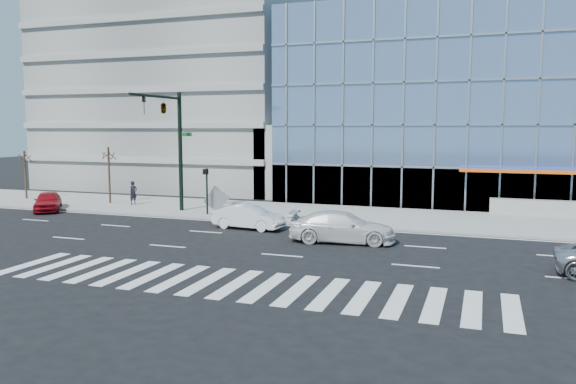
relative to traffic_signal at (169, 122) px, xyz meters
name	(u,v)px	position (x,y,z in m)	size (l,w,h in m)	color
ground	(308,239)	(11.00, -4.57, -6.16)	(160.00, 160.00, 0.00)	black
sidewalk	(344,215)	(11.00, 3.43, -6.09)	(120.00, 8.00, 0.15)	gray
theatre_building	(554,108)	(25.00, 21.43, 1.34)	(42.00, 26.00, 15.00)	#7292BF
parking_garage	(201,87)	(-9.00, 21.43, 3.84)	(24.00, 24.00, 20.00)	gray
ramp_block	(304,160)	(5.00, 13.43, -3.16)	(6.00, 8.00, 6.00)	gray
tower_backdrop	(266,27)	(-19.00, 65.43, 17.84)	(14.00, 14.00, 48.00)	gray
traffic_signal	(169,122)	(0.00, 0.00, 0.00)	(1.14, 5.74, 8.00)	black
ped_signal_post	(206,184)	(2.50, 0.37, -4.02)	(0.30, 0.33, 3.00)	black
street_tree_near	(108,155)	(-7.00, 2.93, -2.39)	(1.10, 1.10, 4.23)	#332319
street_tree_far	(24,157)	(-15.00, 2.93, -2.72)	(1.10, 1.10, 3.87)	#332319
white_suv	(342,227)	(12.87, -4.73, -5.38)	(2.19, 5.39, 1.56)	silver
white_sedan	(249,217)	(6.87, -2.84, -5.48)	(1.46, 4.18, 1.38)	white
red_sedan	(48,201)	(-9.12, -1.16, -5.47)	(1.63, 4.05, 1.38)	maroon
pedestrian	(133,193)	(-4.78, 2.72, -5.14)	(0.64, 0.42, 1.74)	black
tilted_panel	(217,199)	(2.86, 1.09, -5.10)	(1.30, 0.06, 1.30)	#989898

